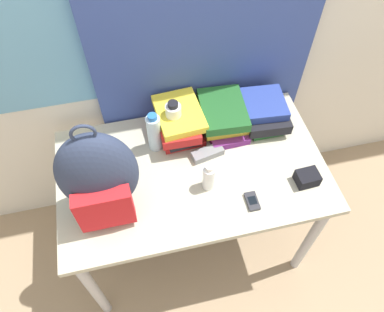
{
  "coord_description": "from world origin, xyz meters",
  "views": [
    {
      "loc": [
        -0.22,
        -0.57,
        2.21
      ],
      "look_at": [
        0.0,
        0.37,
        0.87
      ],
      "focal_mm": 35.0,
      "sensor_mm": 36.0,
      "label": 1
    }
  ],
  "objects": [
    {
      "name": "cell_phone",
      "position": [
        0.21,
        0.14,
        0.78
      ],
      "size": [
        0.05,
        0.09,
        0.02
      ],
      "color": "#2D2D33",
      "rests_on": "desk"
    },
    {
      "name": "camera_pouch",
      "position": [
        0.48,
        0.18,
        0.8
      ],
      "size": [
        0.1,
        0.08,
        0.06
      ],
      "color": "black",
      "rests_on": "desk"
    },
    {
      "name": "book_stack_left",
      "position": [
        -0.01,
        0.58,
        0.86
      ],
      "size": [
        0.22,
        0.29,
        0.16
      ],
      "color": "red",
      "rests_on": "desk"
    },
    {
      "name": "wall_back",
      "position": [
        -0.0,
        0.82,
        1.25
      ],
      "size": [
        6.0,
        0.06,
        2.5
      ],
      "color": "silver",
      "rests_on": "ground_plane"
    },
    {
      "name": "backpack",
      "position": [
        -0.39,
        0.26,
        0.99
      ],
      "size": [
        0.31,
        0.22,
        0.52
      ],
      "color": "#2D3851",
      "rests_on": "desk"
    },
    {
      "name": "sunglasses_case",
      "position": [
        0.09,
        0.42,
        0.79
      ],
      "size": [
        0.16,
        0.08,
        0.04
      ],
      "color": "gray",
      "rests_on": "desk"
    },
    {
      "name": "water_bottle",
      "position": [
        -0.14,
        0.53,
        0.88
      ],
      "size": [
        0.06,
        0.06,
        0.22
      ],
      "color": "silver",
      "rests_on": "desk"
    },
    {
      "name": "curtain_blue",
      "position": [
        0.15,
        0.76,
        1.25
      ],
      "size": [
        1.05,
        0.04,
        2.5
      ],
      "color": "#384C93",
      "rests_on": "ground_plane"
    },
    {
      "name": "desk",
      "position": [
        0.0,
        0.37,
        0.67
      ],
      "size": [
        1.23,
        0.73,
        0.77
      ],
      "color": "#B7B299",
      "rests_on": "ground_plane"
    },
    {
      "name": "sports_bottle",
      "position": [
        -0.04,
        0.57,
        0.88
      ],
      "size": [
        0.07,
        0.07,
        0.24
      ],
      "color": "white",
      "rests_on": "desk"
    },
    {
      "name": "sunscreen_bottle",
      "position": [
        0.05,
        0.26,
        0.84
      ],
      "size": [
        0.05,
        0.05,
        0.16
      ],
      "color": "white",
      "rests_on": "desk"
    },
    {
      "name": "book_stack_right",
      "position": [
        0.41,
        0.58,
        0.84
      ],
      "size": [
        0.24,
        0.28,
        0.13
      ],
      "color": "#1E5623",
      "rests_on": "desk"
    },
    {
      "name": "ground_plane",
      "position": [
        0.0,
        0.0,
        0.0
      ],
      "size": [
        12.0,
        12.0,
        0.0
      ],
      "primitive_type": "plane",
      "color": "#9E8466"
    },
    {
      "name": "book_stack_center",
      "position": [
        0.21,
        0.58,
        0.84
      ],
      "size": [
        0.23,
        0.29,
        0.14
      ],
      "color": "#6B2370",
      "rests_on": "desk"
    }
  ]
}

